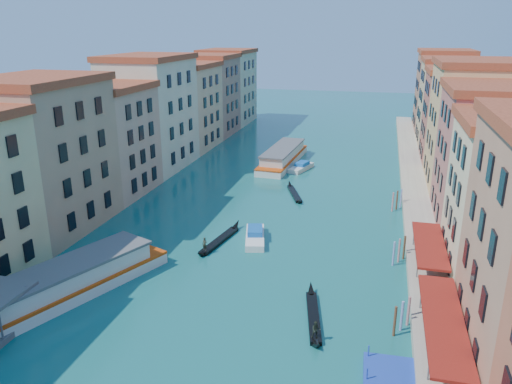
% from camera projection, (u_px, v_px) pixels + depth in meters
% --- Properties ---
extents(left_bank_palazzos, '(12.80, 128.40, 21.00)m').
position_uv_depth(left_bank_palazzos, '(135.00, 123.00, 87.55)').
color(left_bank_palazzos, beige).
rests_on(left_bank_palazzos, ground).
extents(right_bank_palazzos, '(12.80, 128.40, 21.00)m').
position_uv_depth(right_bank_palazzos, '(476.00, 139.00, 74.71)').
color(right_bank_palazzos, '#AE5639').
rests_on(right_bank_palazzos, ground).
extents(quay, '(4.00, 140.00, 1.00)m').
position_uv_depth(quay, '(415.00, 193.00, 79.50)').
color(quay, '#A39684').
rests_on(quay, ground).
extents(restaurant_awnings, '(3.20, 44.55, 3.12)m').
position_uv_depth(restaurant_awnings, '(444.00, 325.00, 40.05)').
color(restaurant_awnings, maroon).
rests_on(restaurant_awnings, ground).
extents(mooring_poles_right, '(1.44, 54.24, 3.20)m').
position_uv_depth(mooring_poles_right, '(401.00, 302.00, 46.63)').
color(mooring_poles_right, '#502D1B').
rests_on(mooring_poles_right, ground).
extents(vaporetto_near, '(13.36, 22.78, 3.35)m').
position_uv_depth(vaporetto_near, '(66.00, 283.00, 49.65)').
color(vaporetto_near, silver).
rests_on(vaporetto_near, ground).
extents(vaporetto_far, '(6.26, 22.15, 3.26)m').
position_uv_depth(vaporetto_far, '(283.00, 156.00, 98.42)').
color(vaporetto_far, silver).
rests_on(vaporetto_far, ground).
extents(gondola_fore, '(2.82, 11.36, 2.27)m').
position_uv_depth(gondola_fore, '(219.00, 239.00, 62.55)').
color(gondola_fore, black).
rests_on(gondola_fore, ground).
extents(gondola_right, '(2.95, 10.93, 2.19)m').
position_uv_depth(gondola_right, '(314.00, 316.00, 45.86)').
color(gondola_right, black).
rests_on(gondola_right, ground).
extents(gondola_far, '(4.43, 10.08, 1.49)m').
position_uv_depth(gondola_far, '(294.00, 193.00, 80.31)').
color(gondola_far, black).
rests_on(gondola_far, ground).
extents(motorboat_mid, '(3.93, 7.57, 1.50)m').
position_uv_depth(motorboat_mid, '(255.00, 236.00, 63.08)').
color(motorboat_mid, white).
rests_on(motorboat_mid, ground).
extents(motorboat_far, '(4.14, 7.32, 1.45)m').
position_uv_depth(motorboat_far, '(301.00, 167.00, 94.20)').
color(motorboat_far, silver).
rests_on(motorboat_far, ground).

